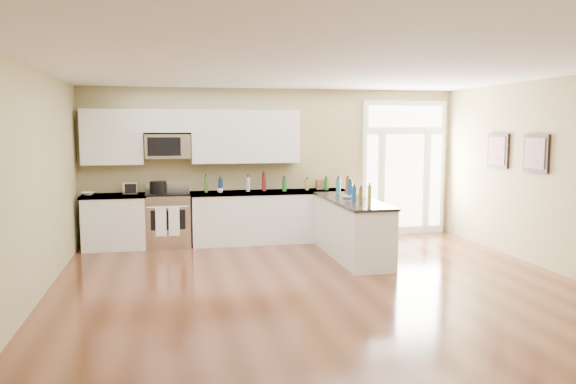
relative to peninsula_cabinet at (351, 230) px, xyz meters
The scene contains 20 objects.
ground 2.46m from the peninsula_cabinet, 112.44° to the right, with size 8.00×8.00×0.00m, color #512B17.
room_shell 2.74m from the peninsula_cabinet, 112.44° to the right, with size 8.00×8.00×8.00m.
back_cabinet_left 4.06m from the peninsula_cabinet, 159.09° to the left, with size 1.10×0.66×0.94m.
back_cabinet_right 1.81m from the peninsula_cabinet, 126.68° to the left, with size 2.85×0.66×0.94m.
peninsula_cabinet is the anchor object (origin of this frame).
upper_cabinet_left 4.39m from the peninsula_cabinet, 157.26° to the left, with size 1.04×0.33×0.95m, color white.
upper_cabinet_right 2.65m from the peninsula_cabinet, 133.15° to the left, with size 1.94×0.33×0.95m, color white.
upper_cabinet_short 3.73m from the peninsula_cabinet, 150.98° to the left, with size 0.82×0.33×0.40m, color white.
microwave 3.53m from the peninsula_cabinet, 151.57° to the left, with size 0.78×0.41×0.42m.
entry_door 2.52m from the peninsula_cabinet, 46.51° to the left, with size 1.70×0.10×2.60m.
wall_art_near 2.84m from the peninsula_cabinet, ahead, with size 0.05×0.58×0.58m.
wall_art_far 3.02m from the peninsula_cabinet, 22.25° to the right, with size 0.05×0.58×0.58m.
kitchen_range 3.24m from the peninsula_cabinet, 153.44° to the left, with size 0.76×0.68×1.08m.
stockpot 3.44m from the peninsula_cabinet, 154.47° to the left, with size 0.29×0.29×0.22m, color black.
toaster_oven 3.87m from the peninsula_cabinet, 156.90° to the left, with size 0.25×0.20×0.21m, color silver.
cardboard_box 1.68m from the peninsula_cabinet, 92.41° to the left, with size 0.22×0.16×0.18m, color brown.
bowl_left 4.50m from the peninsula_cabinet, 160.90° to the left, with size 0.21×0.21×0.05m, color white.
bowl_peninsula 0.55m from the peninsula_cabinet, 107.09° to the left, with size 0.17×0.17×0.05m, color white.
cup_counter 2.47m from the peninsula_cabinet, 145.77° to the left, with size 0.11×0.11×0.08m, color white.
counter_bottles 1.20m from the peninsula_cabinet, 127.29° to the left, with size 2.38×2.41×0.32m.
Camera 1 is at (-1.92, -6.28, 2.08)m, focal length 35.00 mm.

